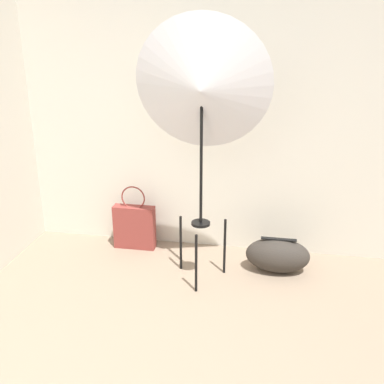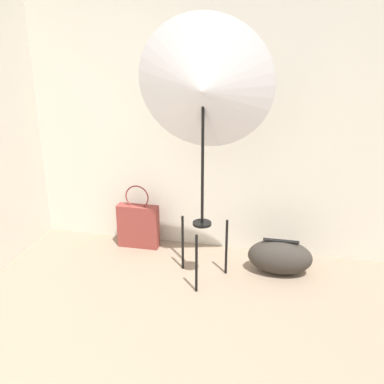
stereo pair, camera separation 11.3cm
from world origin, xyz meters
TOP-DOWN VIEW (x-y plane):
  - wall_back at (0.00, 2.60)m, footprint 8.00×0.05m
  - photo_umbrella at (0.05, 2.02)m, footprint 0.96×0.39m
  - tote_bag at (-0.60, 2.42)m, footprint 0.36×0.10m
  - duffel_bag at (0.64, 2.22)m, footprint 0.50×0.28m

SIDE VIEW (x-z plane):
  - duffel_bag at x=0.64m, z-range 0.00..0.28m
  - tote_bag at x=-0.60m, z-range -0.08..0.49m
  - wall_back at x=0.00m, z-range 0.00..2.60m
  - photo_umbrella at x=0.05m, z-range 0.48..2.42m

